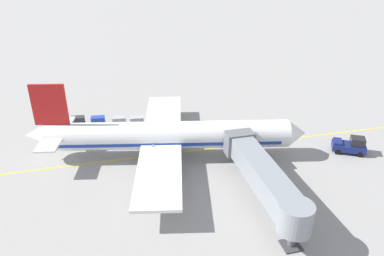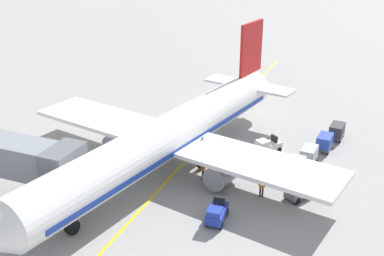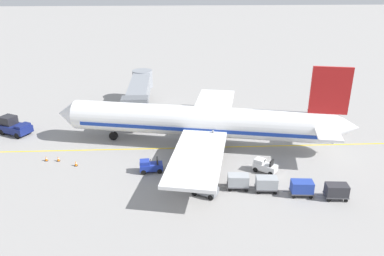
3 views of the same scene
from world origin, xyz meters
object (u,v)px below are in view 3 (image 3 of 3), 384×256
baggage_cart_second_in_train (267,183)px  safety_cone_nose_right (58,159)px  baggage_cart_tail_end (337,190)px  safety_cone_nose_left (76,164)px  safety_cone_wing_tip (46,159)px  baggage_tug_spare (265,166)px  baggage_cart_front (238,181)px  baggage_tug_lead (150,166)px  ground_crew_wing_walker (198,150)px  jet_bridge (139,91)px  baggage_tug_trailing (204,189)px  parked_airliner (201,122)px  baggage_cart_third_in_train (302,187)px  pushback_tractor (14,126)px  ground_crew_marshaller (188,156)px  ground_crew_loader (193,173)px

baggage_cart_second_in_train → safety_cone_nose_right: (7.72, 22.56, -0.66)m
baggage_cart_tail_end → safety_cone_nose_left: bearing=73.0°
safety_cone_wing_tip → baggage_tug_spare: bearing=-99.0°
safety_cone_nose_left → baggage_tug_spare: bearing=-96.7°
baggage_cart_front → baggage_cart_second_in_train: 2.81m
baggage_tug_lead → baggage_cart_second_in_train: size_ratio=0.88×
baggage_cart_second_in_train → safety_cone_wing_tip: (7.86, 23.98, -0.66)m
baggage_cart_front → ground_crew_wing_walker: (7.16, 3.52, 0.00)m
ground_crew_wing_walker → safety_cone_wing_tip: (0.07, 17.72, -0.66)m
jet_bridge → safety_cone_nose_right: (-15.77, 8.36, -3.17)m
jet_bridge → baggage_tug_lead: 19.21m
baggage_tug_trailing → jet_bridge: bearing=18.4°
baggage_cart_second_in_train → parked_airliner: bearing=27.2°
jet_bridge → baggage_cart_third_in_train: size_ratio=5.93×
baggage_tug_lead → baggage_tug_trailing: bearing=-132.1°
baggage_tug_trailing → baggage_cart_third_in_train: baggage_tug_trailing is taller
baggage_tug_spare → safety_cone_nose_right: baggage_tug_spare is taller
parked_airliner → safety_cone_nose_right: parked_airliner is taller
jet_bridge → safety_cone_nose_right: size_ratio=29.60×
pushback_tractor → baggage_cart_front: size_ratio=1.67×
safety_cone_nose_left → safety_cone_wing_tip: bearing=69.1°
jet_bridge → safety_cone_nose_right: jet_bridge is taller
parked_airliner → baggage_tug_trailing: size_ratio=13.43×
ground_crew_marshaller → safety_cone_nose_right: size_ratio=2.86×
baggage_cart_third_in_train → ground_crew_wing_walker: bearing=47.5°
baggage_cart_second_in_train → safety_cone_nose_left: (6.44, 20.26, -0.66)m
jet_bridge → safety_cone_nose_left: jet_bridge is taller
baggage_cart_tail_end → ground_crew_loader: (4.19, 13.57, 0.00)m
baggage_cart_second_in_train → baggage_cart_tail_end: 6.64m
pushback_tractor → parked_airliner: bearing=-101.3°
safety_cone_nose_right → safety_cone_wing_tip: same height
safety_cone_wing_tip → pushback_tractor: bearing=38.6°
pushback_tractor → baggage_tug_spare: (-12.15, -31.28, -0.39)m
jet_bridge → baggage_tug_trailing: (-23.83, -7.95, -2.75)m
ground_crew_wing_walker → safety_cone_nose_left: size_ratio=2.86×
jet_bridge → baggage_cart_front: bearing=-153.4°
pushback_tractor → baggage_cart_third_in_train: size_ratio=1.67×
baggage_tug_lead → baggage_cart_second_in_train: bearing=-111.5°
safety_cone_wing_tip → safety_cone_nose_right: bearing=-95.8°
ground_crew_loader → parked_airliner: bearing=-9.3°
pushback_tractor → baggage_tug_lead: (-11.48, -18.81, -0.39)m
baggage_cart_tail_end → safety_cone_wing_tip: size_ratio=4.99×
ground_crew_marshaller → pushback_tractor: bearing=66.9°
baggage_tug_lead → safety_cone_nose_right: 11.25m
jet_bridge → ground_crew_loader: size_ratio=10.33×
baggage_cart_front → safety_cone_nose_right: 21.06m
baggage_cart_front → jet_bridge: bearing=26.6°
safety_cone_nose_left → safety_cone_nose_right: bearing=60.9°
baggage_tug_spare → baggage_cart_tail_end: baggage_tug_spare is taller
baggage_tug_spare → ground_crew_loader: (-1.48, 7.88, 0.24)m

